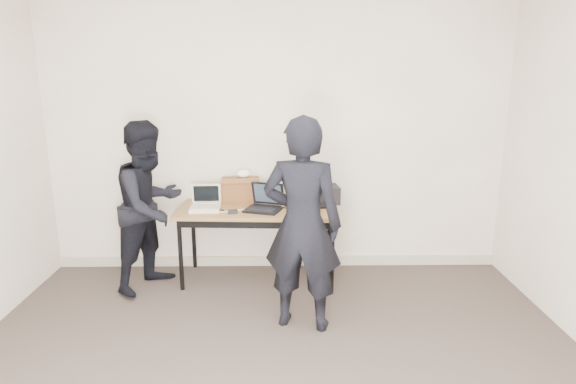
{
  "coord_description": "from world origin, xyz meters",
  "views": [
    {
      "loc": [
        0.05,
        -2.44,
        1.98
      ],
      "look_at": [
        0.1,
        1.6,
        0.95
      ],
      "focal_mm": 30.0,
      "sensor_mm": 36.0,
      "label": 1
    }
  ],
  "objects_px": {
    "leather_satchel": "(241,189)",
    "person_typist": "(302,225)",
    "equipment_box": "(323,194)",
    "laptop_center": "(265,204)",
    "person_observer": "(150,206)",
    "laptop_right": "(315,198)",
    "laptop_beige": "(205,205)",
    "desk": "(258,214)"
  },
  "relations": [
    {
      "from": "desk",
      "to": "equipment_box",
      "type": "bearing_deg",
      "value": 19.65
    },
    {
      "from": "laptop_beige",
      "to": "person_typist",
      "type": "bearing_deg",
      "value": -46.23
    },
    {
      "from": "laptop_beige",
      "to": "person_typist",
      "type": "xyz_separation_m",
      "value": [
        0.87,
        -0.83,
        0.07
      ]
    },
    {
      "from": "equipment_box",
      "to": "laptop_center",
      "type": "bearing_deg",
      "value": -157.84
    },
    {
      "from": "desk",
      "to": "leather_satchel",
      "type": "bearing_deg",
      "value": 130.89
    },
    {
      "from": "leather_satchel",
      "to": "person_observer",
      "type": "height_order",
      "value": "person_observer"
    },
    {
      "from": "equipment_box",
      "to": "person_typist",
      "type": "relative_size",
      "value": 0.17
    },
    {
      "from": "equipment_box",
      "to": "person_observer",
      "type": "xyz_separation_m",
      "value": [
        -1.6,
        -0.31,
        -0.03
      ]
    },
    {
      "from": "person_typist",
      "to": "person_observer",
      "type": "relative_size",
      "value": 1.07
    },
    {
      "from": "leather_satchel",
      "to": "person_observer",
      "type": "distance_m",
      "value": 0.87
    },
    {
      "from": "person_typist",
      "to": "person_observer",
      "type": "bearing_deg",
      "value": -15.26
    },
    {
      "from": "laptop_center",
      "to": "laptop_right",
      "type": "distance_m",
      "value": 0.51
    },
    {
      "from": "leather_satchel",
      "to": "person_typist",
      "type": "height_order",
      "value": "person_typist"
    },
    {
      "from": "desk",
      "to": "leather_satchel",
      "type": "distance_m",
      "value": 0.34
    },
    {
      "from": "desk",
      "to": "person_typist",
      "type": "distance_m",
      "value": 0.96
    },
    {
      "from": "laptop_beige",
      "to": "person_observer",
      "type": "xyz_separation_m",
      "value": [
        -0.49,
        -0.09,
        0.01
      ]
    },
    {
      "from": "person_typist",
      "to": "person_observer",
      "type": "height_order",
      "value": "person_typist"
    },
    {
      "from": "laptop_center",
      "to": "equipment_box",
      "type": "height_order",
      "value": "laptop_center"
    },
    {
      "from": "leather_satchel",
      "to": "person_observer",
      "type": "relative_size",
      "value": 0.24
    },
    {
      "from": "laptop_right",
      "to": "equipment_box",
      "type": "bearing_deg",
      "value": 23.11
    },
    {
      "from": "laptop_center",
      "to": "leather_satchel",
      "type": "height_order",
      "value": "leather_satchel"
    },
    {
      "from": "desk",
      "to": "person_typist",
      "type": "relative_size",
      "value": 0.92
    },
    {
      "from": "laptop_beige",
      "to": "laptop_center",
      "type": "distance_m",
      "value": 0.55
    },
    {
      "from": "person_typist",
      "to": "laptop_beige",
      "type": "bearing_deg",
      "value": -30.37
    },
    {
      "from": "laptop_right",
      "to": "laptop_center",
      "type": "bearing_deg",
      "value": -165.86
    },
    {
      "from": "desk",
      "to": "laptop_beige",
      "type": "xyz_separation_m",
      "value": [
        -0.49,
        -0.03,
        0.1
      ]
    },
    {
      "from": "person_typist",
      "to": "laptop_right",
      "type": "bearing_deg",
      "value": -85.84
    },
    {
      "from": "laptop_center",
      "to": "laptop_right",
      "type": "relative_size",
      "value": 1.06
    },
    {
      "from": "desk",
      "to": "person_observer",
      "type": "bearing_deg",
      "value": -170.42
    },
    {
      "from": "laptop_beige",
      "to": "leather_satchel",
      "type": "distance_m",
      "value": 0.41
    },
    {
      "from": "equipment_box",
      "to": "desk",
      "type": "bearing_deg",
      "value": -163.07
    },
    {
      "from": "laptop_beige",
      "to": "laptop_center",
      "type": "height_order",
      "value": "laptop_center"
    },
    {
      "from": "leather_satchel",
      "to": "equipment_box",
      "type": "relative_size",
      "value": 1.28
    },
    {
      "from": "leather_satchel",
      "to": "person_typist",
      "type": "distance_m",
      "value": 1.22
    },
    {
      "from": "leather_satchel",
      "to": "equipment_box",
      "type": "xyz_separation_m",
      "value": [
        0.81,
        -0.04,
        -0.04
      ]
    },
    {
      "from": "equipment_box",
      "to": "person_typist",
      "type": "xyz_separation_m",
      "value": [
        -0.25,
        -1.05,
        0.03
      ]
    },
    {
      "from": "person_typist",
      "to": "laptop_center",
      "type": "bearing_deg",
      "value": -55.57
    },
    {
      "from": "laptop_center",
      "to": "person_typist",
      "type": "distance_m",
      "value": 0.88
    },
    {
      "from": "laptop_beige",
      "to": "person_typist",
      "type": "distance_m",
      "value": 1.2
    },
    {
      "from": "laptop_right",
      "to": "leather_satchel",
      "type": "relative_size",
      "value": 1.0
    },
    {
      "from": "laptop_beige",
      "to": "equipment_box",
      "type": "relative_size",
      "value": 0.98
    },
    {
      "from": "laptop_center",
      "to": "person_typist",
      "type": "relative_size",
      "value": 0.23
    }
  ]
}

